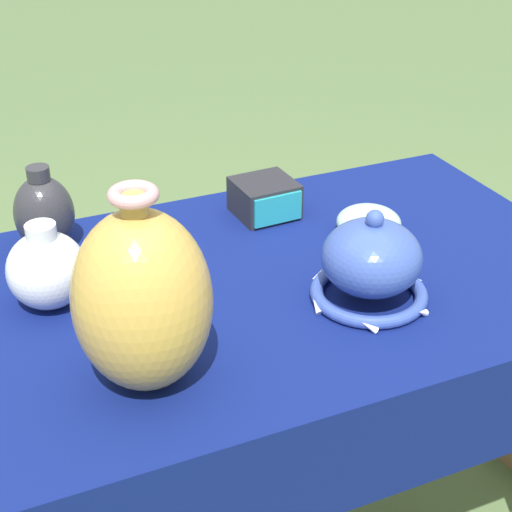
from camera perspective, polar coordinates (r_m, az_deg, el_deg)
The scene contains 7 objects.
display_table at distance 1.39m, azimuth 1.14°, elevation -4.50°, with size 1.16×0.71×0.72m.
vase_tall_bulbous at distance 1.06m, azimuth -8.27°, elevation -3.18°, with size 0.19×0.19×0.30m.
vase_dome_bell at distance 1.28m, azimuth 8.36°, elevation -0.63°, with size 0.21×0.19×0.16m.
mosaic_tile_box at distance 1.55m, azimuth 0.65°, elevation 4.23°, with size 0.12×0.12×0.07m.
jar_round_porcelain at distance 1.30m, azimuth -14.97°, elevation -0.94°, with size 0.13×0.13×0.15m.
bowl_shallow_celadon at distance 1.49m, azimuth 8.20°, elevation 2.43°, with size 0.12×0.12×0.06m, color #A8CCB7.
jar_round_charcoal at distance 1.46m, azimuth -15.16°, elevation 3.06°, with size 0.11×0.11×0.16m.
Camera 1 is at (-0.48, -1.05, 1.43)m, focal length 55.00 mm.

